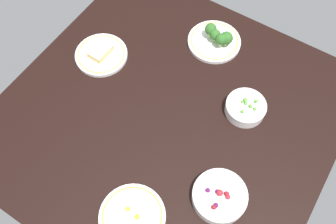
{
  "coord_description": "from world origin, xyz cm",
  "views": [
    {
      "loc": [
        34.93,
        -54.72,
        124.07
      ],
      "look_at": [
        0.0,
        0.0,
        6.0
      ],
      "focal_mm": 40.54,
      "sensor_mm": 36.0,
      "label": 1
    }
  ],
  "objects_px": {
    "plate_eggs": "(132,216)",
    "plate_sandwich": "(101,54)",
    "bowl_peas": "(246,107)",
    "plate_broccoli": "(216,40)",
    "bowl_berries": "(220,196)"
  },
  "relations": [
    {
      "from": "plate_broccoli",
      "to": "bowl_berries",
      "type": "height_order",
      "value": "plate_broccoli"
    },
    {
      "from": "plate_eggs",
      "to": "bowl_peas",
      "type": "relative_size",
      "value": 1.44
    },
    {
      "from": "plate_eggs",
      "to": "plate_sandwich",
      "type": "distance_m",
      "value": 0.65
    },
    {
      "from": "plate_broccoli",
      "to": "bowl_peas",
      "type": "bearing_deg",
      "value": -41.7
    },
    {
      "from": "plate_broccoli",
      "to": "plate_eggs",
      "type": "height_order",
      "value": "plate_broccoli"
    },
    {
      "from": "plate_sandwich",
      "to": "bowl_peas",
      "type": "bearing_deg",
      "value": 7.92
    },
    {
      "from": "plate_broccoli",
      "to": "plate_eggs",
      "type": "bearing_deg",
      "value": -80.93
    },
    {
      "from": "plate_sandwich",
      "to": "bowl_berries",
      "type": "bearing_deg",
      "value": -20.64
    },
    {
      "from": "plate_eggs",
      "to": "plate_sandwich",
      "type": "height_order",
      "value": "same"
    },
    {
      "from": "bowl_peas",
      "to": "plate_sandwich",
      "type": "bearing_deg",
      "value": -172.08
    },
    {
      "from": "bowl_berries",
      "to": "plate_eggs",
      "type": "bearing_deg",
      "value": -134.96
    },
    {
      "from": "plate_broccoli",
      "to": "bowl_peas",
      "type": "relative_size",
      "value": 1.45
    },
    {
      "from": "plate_eggs",
      "to": "plate_broccoli",
      "type": "bearing_deg",
      "value": 99.07
    },
    {
      "from": "bowl_berries",
      "to": "plate_sandwich",
      "type": "relative_size",
      "value": 0.87
    },
    {
      "from": "bowl_peas",
      "to": "plate_eggs",
      "type": "bearing_deg",
      "value": -102.9
    }
  ]
}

